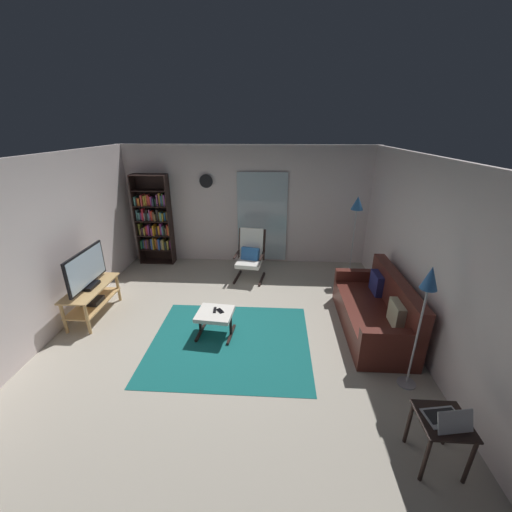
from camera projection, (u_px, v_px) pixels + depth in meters
ground_plane at (232, 333)px, 4.93m from camera, size 7.02×7.02×0.00m
wall_back at (247, 206)px, 7.12m from camera, size 5.60×0.06×2.60m
wall_left at (42, 251)px, 4.58m from camera, size 0.06×6.00×2.60m
wall_right at (429, 259)px, 4.29m from camera, size 0.06×6.00×2.60m
glass_door_panel at (262, 218)px, 7.13m from camera, size 1.10×0.01×2.00m
area_rug at (230, 342)px, 4.71m from camera, size 2.31×1.99×0.01m
tv_stand at (92, 297)px, 5.25m from camera, size 0.47×1.11×0.54m
television at (86, 270)px, 5.07m from camera, size 0.20×1.03×0.63m
bookshelf_near_tv at (154, 222)px, 7.14m from camera, size 0.77×0.30×2.01m
leather_sofa at (376, 312)px, 4.90m from camera, size 0.82×1.94×0.89m
lounge_armchair at (250, 253)px, 6.55m from camera, size 0.64×0.72×1.02m
ottoman at (215, 316)px, 4.77m from camera, size 0.56×0.53×0.39m
tv_remote at (215, 310)px, 4.78m from camera, size 0.05×0.15×0.02m
cell_phone at (220, 311)px, 4.77m from camera, size 0.14×0.15×0.01m
floor_lamp_by_sofa at (427, 294)px, 3.47m from camera, size 0.22×0.22×1.59m
floor_lamp_by_shelf at (357, 210)px, 6.24m from camera, size 0.24×0.24×1.70m
side_table at (441, 430)px, 2.90m from camera, size 0.44×0.44×0.54m
laptop at (449, 419)px, 2.79m from camera, size 0.36×0.33×0.20m
wall_clock at (206, 181)px, 6.88m from camera, size 0.29×0.03×0.29m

